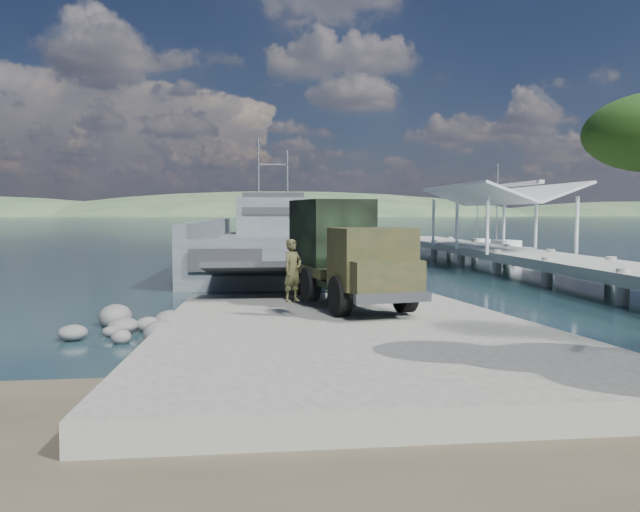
{
  "coord_description": "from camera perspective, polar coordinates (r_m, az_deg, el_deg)",
  "views": [
    {
      "loc": [
        -2.63,
        -17.91,
        3.51
      ],
      "look_at": [
        0.12,
        6.0,
        1.82
      ],
      "focal_mm": 35.0,
      "sensor_mm": 36.0,
      "label": 1
    }
  ],
  "objects": [
    {
      "name": "ground",
      "position": [
        18.44,
        1.77,
        -6.96
      ],
      "size": [
        1400.0,
        1400.0,
        0.0
      ],
      "primitive_type": "plane",
      "color": "#1B3A42",
      "rests_on": "ground"
    },
    {
      "name": "boat_ramp",
      "position": [
        17.42,
        2.25,
        -6.77
      ],
      "size": [
        10.0,
        18.0,
        0.5
      ],
      "primitive_type": "cube",
      "color": "slate",
      "rests_on": "ground"
    },
    {
      "name": "shoreline_rocks",
      "position": [
        19.07,
        -17.36,
        -6.77
      ],
      "size": [
        3.2,
        5.6,
        0.9
      ],
      "primitive_type": null,
      "color": "#5F5F5C",
      "rests_on": "ground"
    },
    {
      "name": "distant_headlands",
      "position": [
        580.31,
        -1.38,
        3.66
      ],
      "size": [
        1000.0,
        240.0,
        48.0
      ],
      "primitive_type": null,
      "color": "#385736",
      "rests_on": "ground"
    },
    {
      "name": "pier",
      "position": [
        39.92,
        16.49,
        1.1
      ],
      "size": [
        6.4,
        44.0,
        6.1
      ],
      "color": "#ACADA2",
      "rests_on": "ground"
    },
    {
      "name": "landing_craft",
      "position": [
        42.77,
        -4.23,
        0.46
      ],
      "size": [
        10.15,
        35.92,
        10.58
      ],
      "rotation": [
        0.0,
        0.0,
        -0.04
      ],
      "color": "#474F54",
      "rests_on": "ground"
    },
    {
      "name": "military_truck",
      "position": [
        20.86,
        2.14,
        0.46
      ],
      "size": [
        3.63,
        7.72,
        3.45
      ],
      "rotation": [
        0.0,
        0.0,
        0.19
      ],
      "color": "black",
      "rests_on": "boat_ramp"
    },
    {
      "name": "soldier",
      "position": [
        18.31,
        -2.52,
        -2.54
      ],
      "size": [
        0.8,
        0.78,
        1.84
      ],
      "primitive_type": "imported",
      "rotation": [
        0.0,
        0.0,
        0.73
      ],
      "color": "#26341D",
      "rests_on": "boat_ramp"
    },
    {
      "name": "sailboat_near",
      "position": [
        52.34,
        15.92,
        0.46
      ],
      "size": [
        3.76,
        6.53,
        7.64
      ],
      "rotation": [
        0.0,
        0.0,
        0.33
      ],
      "color": "silver",
      "rests_on": "ground"
    },
    {
      "name": "sailboat_far",
      "position": [
        60.48,
        14.19,
        0.88
      ],
      "size": [
        1.6,
        5.16,
        6.25
      ],
      "rotation": [
        0.0,
        0.0,
        0.02
      ],
      "color": "silver",
      "rests_on": "ground"
    }
  ]
}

